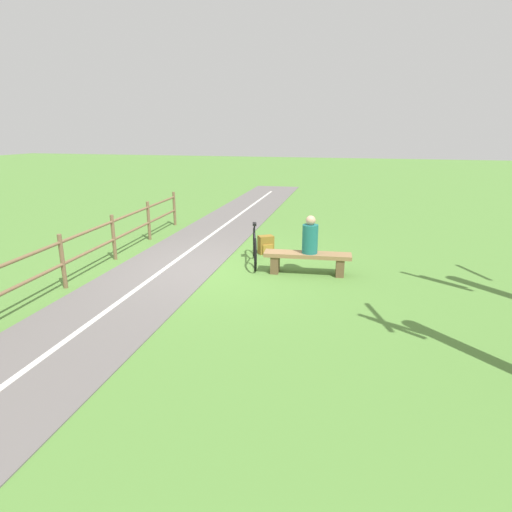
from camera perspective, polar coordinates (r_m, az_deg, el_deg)
ground_plane at (r=9.23m, az=-5.46°, el=-1.58°), size 80.00×80.00×0.00m
paved_path at (r=6.41m, az=-25.52°, el=-11.41°), size 3.73×36.06×0.02m
path_centre_line at (r=6.41m, az=-25.53°, el=-11.33°), size 1.50×31.97×0.00m
bench at (r=8.79m, az=6.82°, el=-0.43°), size 1.78×0.55×0.44m
person_seated at (r=8.67m, az=7.18°, el=2.52°), size 0.34×0.34×0.77m
bicycle at (r=9.43m, az=-0.17°, el=1.20°), size 0.54×1.69×0.87m
backpack at (r=10.22m, az=1.32°, el=1.49°), size 0.41×0.39×0.43m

